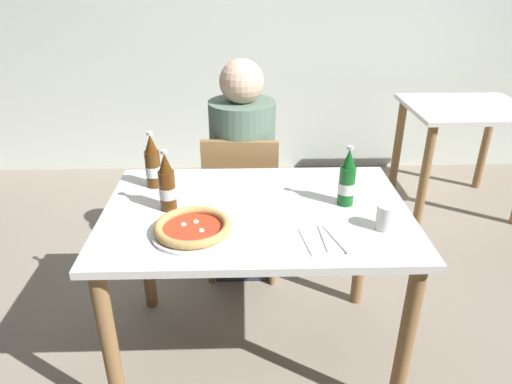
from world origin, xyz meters
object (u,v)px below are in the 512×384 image
Objects in this scene: beer_bottle_right at (347,180)px; dining_table_background at (464,128)px; chair_behind_table at (242,199)px; napkin_with_cutlery at (330,239)px; pizza_margherita_near at (193,228)px; beer_bottle_center at (167,185)px; dining_table_main at (256,234)px; beer_bottle_left at (153,164)px; paper_cup at (386,217)px; diner_seated at (243,178)px.

dining_table_background is at bearing 50.91° from beer_bottle_right.
napkin_with_cutlery is (0.31, -0.84, 0.27)m from chair_behind_table.
chair_behind_table is at bearing 110.10° from napkin_with_cutlery.
pizza_margherita_near is 0.23m from beer_bottle_center.
dining_table_main is at bearing -174.46° from beer_bottle_right.
chair_behind_table is 4.16× the size of napkin_with_cutlery.
beer_bottle_left is 1.21× the size of napkin_with_cutlery.
napkin_with_cutlery is at bearing -6.95° from pizza_margherita_near.
dining_table_main is at bearing -1.99° from beer_bottle_center.
beer_bottle_center is (0.09, -0.21, 0.00)m from beer_bottle_left.
beer_bottle_left reaches higher than paper_cup.
chair_behind_table reaches higher than paper_cup.
beer_bottle_left reaches higher than dining_table_background.
dining_table_background is 3.24× the size of beer_bottle_center.
chair_behind_table is at bearing 124.09° from paper_cup.
beer_bottle_center is at bearing -178.14° from beer_bottle_right.
beer_bottle_left and beer_bottle_right have the same top height.
beer_bottle_center is 0.83m from paper_cup.
dining_table_background is (1.48, 1.41, -0.04)m from dining_table_main.
beer_bottle_right is (0.79, -0.19, 0.00)m from beer_bottle_left.
beer_bottle_left and beer_bottle_center have the same top height.
dining_table_background is (1.53, 0.80, 0.11)m from chair_behind_table.
beer_bottle_left is at bearing -131.00° from diner_seated.
paper_cup is (0.21, 0.07, 0.04)m from napkin_with_cutlery.
chair_behind_table is 0.76m from beer_bottle_center.
pizza_margherita_near is at bearing -137.11° from dining_table_background.
dining_table_main is at bearing 99.81° from chair_behind_table.
napkin_with_cutlery is at bearing 114.45° from chair_behind_table.
dining_table_main is 1.50× the size of dining_table_background.
beer_bottle_center reaches higher than chair_behind_table.
paper_cup is (-1.01, -1.57, 0.21)m from dining_table_background.
pizza_margherita_near is (-0.23, -0.18, 0.14)m from dining_table_main.
diner_seated is 0.96m from napkin_with_cutlery.
beer_bottle_center reaches higher than pizza_margherita_near.
beer_bottle_center reaches higher than dining_table_background.
pizza_margherita_near is at bearing -62.96° from beer_bottle_left.
beer_bottle_right reaches higher than napkin_with_cutlery.
dining_table_main is 2.04m from dining_table_background.
dining_table_background is 2.26m from beer_bottle_left.
diner_seated is at bearing 49.00° from beer_bottle_left.
paper_cup is (0.52, -0.77, 0.32)m from chair_behind_table.
paper_cup is at bearing -57.83° from diner_seated.
dining_table_background is 2.34m from pizza_margherita_near.
diner_seated reaches higher than dining_table_background.
diner_seated reaches higher than napkin_with_cutlery.
beer_bottle_left is at bearing 146.36° from napkin_with_cutlery.
beer_bottle_left reaches higher than chair_behind_table.
dining_table_background is 1.88m from paper_cup.
diner_seated is (-0.05, 0.66, -0.05)m from dining_table_main.
beer_bottle_center reaches higher than napkin_with_cutlery.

